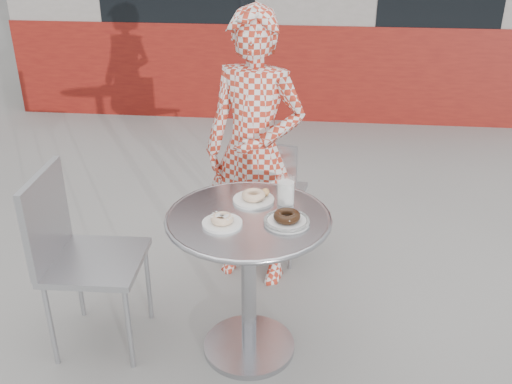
# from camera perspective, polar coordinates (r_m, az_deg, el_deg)

# --- Properties ---
(ground) EXTENTS (60.00, 60.00, 0.00)m
(ground) POSITION_cam_1_polar(r_m,az_deg,el_deg) (3.05, 0.26, -15.07)
(ground) COLOR #9F9C97
(ground) RESTS_ON ground
(bistro_table) EXTENTS (0.76, 0.76, 0.77)m
(bistro_table) POSITION_cam_1_polar(r_m,az_deg,el_deg) (2.68, -0.75, -5.96)
(bistro_table) COLOR silver
(bistro_table) RESTS_ON ground
(chair_far) EXTENTS (0.46, 0.46, 0.83)m
(chair_far) POSITION_cam_1_polar(r_m,az_deg,el_deg) (3.65, 1.46, -2.58)
(chair_far) COLOR #A3A5AB
(chair_far) RESTS_ON ground
(chair_left) EXTENTS (0.47, 0.46, 0.94)m
(chair_left) POSITION_cam_1_polar(r_m,az_deg,el_deg) (3.02, -15.53, -9.73)
(chair_left) COLOR #A3A5AB
(chair_left) RESTS_ON ground
(seated_person) EXTENTS (0.66, 0.53, 1.60)m
(seated_person) POSITION_cam_1_polar(r_m,az_deg,el_deg) (3.21, -0.16, 3.98)
(seated_person) COLOR #B62F1C
(seated_person) RESTS_ON ground
(plate_far) EXTENTS (0.20, 0.20, 0.05)m
(plate_far) POSITION_cam_1_polar(r_m,az_deg,el_deg) (2.71, -0.18, -0.53)
(plate_far) COLOR white
(plate_far) RESTS_ON bistro_table
(plate_near) EXTENTS (0.18, 0.18, 0.05)m
(plate_near) POSITION_cam_1_polar(r_m,az_deg,el_deg) (2.52, -3.41, -2.89)
(plate_near) COLOR white
(plate_near) RESTS_ON bistro_table
(plate_checker) EXTENTS (0.21, 0.21, 0.05)m
(plate_checker) POSITION_cam_1_polar(r_m,az_deg,el_deg) (2.53, 3.10, -2.75)
(plate_checker) COLOR white
(plate_checker) RESTS_ON bistro_table
(milk_cup) EXTENTS (0.08, 0.08, 0.13)m
(milk_cup) POSITION_cam_1_polar(r_m,az_deg,el_deg) (2.68, 3.00, 0.05)
(milk_cup) COLOR white
(milk_cup) RESTS_ON bistro_table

